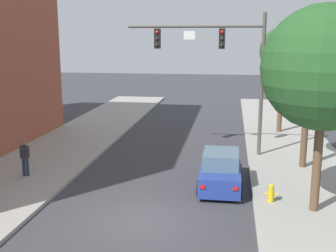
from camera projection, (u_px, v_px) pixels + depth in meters
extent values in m
plane|color=#38383D|center=(141.00, 221.00, 15.05)|extent=(120.00, 120.00, 0.00)
cube|color=#99968E|center=(332.00, 231.00, 14.08)|extent=(5.00, 60.00, 0.15)
cylinder|color=#514C47|center=(262.00, 86.00, 22.19)|extent=(0.20, 0.20, 7.50)
cylinder|color=#514C47|center=(195.00, 26.00, 22.08)|extent=(7.14, 0.14, 0.14)
cube|color=black|center=(222.00, 39.00, 22.00)|extent=(0.32, 0.28, 1.05)
sphere|color=red|center=(222.00, 32.00, 21.78)|extent=(0.18, 0.18, 0.18)
sphere|color=#2D2823|center=(222.00, 39.00, 21.85)|extent=(0.18, 0.18, 0.18)
sphere|color=#2D2823|center=(222.00, 45.00, 21.92)|extent=(0.18, 0.18, 0.18)
cube|color=black|center=(157.00, 39.00, 22.50)|extent=(0.32, 0.28, 1.05)
sphere|color=red|center=(157.00, 32.00, 22.29)|extent=(0.18, 0.18, 0.18)
sphere|color=#2D2823|center=(157.00, 39.00, 22.35)|extent=(0.18, 0.18, 0.18)
sphere|color=#2D2823|center=(157.00, 45.00, 22.42)|extent=(0.18, 0.18, 0.18)
cube|color=white|center=(189.00, 35.00, 22.19)|extent=(0.60, 0.03, 0.44)
cube|color=navy|center=(221.00, 174.00, 18.44)|extent=(1.72, 4.21, 0.80)
cube|color=slate|center=(221.00, 159.00, 18.15)|extent=(1.51, 2.01, 0.64)
cylinder|color=black|center=(204.00, 169.00, 19.87)|extent=(0.22, 0.64, 0.64)
cylinder|color=black|center=(239.00, 171.00, 19.63)|extent=(0.22, 0.64, 0.64)
cylinder|color=black|center=(200.00, 188.00, 17.35)|extent=(0.22, 0.64, 0.64)
cylinder|color=black|center=(239.00, 190.00, 17.11)|extent=(0.22, 0.64, 0.64)
cube|color=red|center=(202.00, 187.00, 16.46)|extent=(0.20, 0.04, 0.14)
cube|color=red|center=(235.00, 189.00, 16.27)|extent=(0.20, 0.04, 0.14)
cylinder|color=#232847|center=(24.00, 167.00, 19.37)|extent=(0.14, 0.14, 0.85)
cylinder|color=#232847|center=(27.00, 167.00, 19.34)|extent=(0.14, 0.14, 0.85)
cube|color=#26262D|center=(25.00, 152.00, 19.21)|extent=(0.36, 0.22, 0.56)
sphere|color=brown|center=(24.00, 144.00, 19.13)|extent=(0.22, 0.22, 0.22)
cylinder|color=gold|center=(271.00, 195.00, 16.35)|extent=(0.24, 0.24, 0.55)
sphere|color=gold|center=(271.00, 187.00, 16.28)|extent=(0.22, 0.22, 0.22)
cylinder|color=gold|center=(266.00, 194.00, 16.37)|extent=(0.12, 0.09, 0.09)
cylinder|color=gold|center=(276.00, 194.00, 16.32)|extent=(0.12, 0.09, 0.09)
cylinder|color=brown|center=(317.00, 163.00, 15.23)|extent=(0.32, 0.32, 3.59)
sphere|color=#235123|center=(324.00, 68.00, 14.51)|extent=(4.38, 4.38, 4.38)
cylinder|color=brown|center=(306.00, 118.00, 20.31)|extent=(0.32, 0.32, 4.85)
sphere|color=#235123|center=(311.00, 42.00, 19.56)|extent=(3.12, 3.12, 3.12)
cylinder|color=brown|center=(280.00, 100.00, 28.09)|extent=(0.32, 0.32, 4.25)
sphere|color=#235123|center=(283.00, 50.00, 27.41)|extent=(3.05, 3.05, 3.05)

